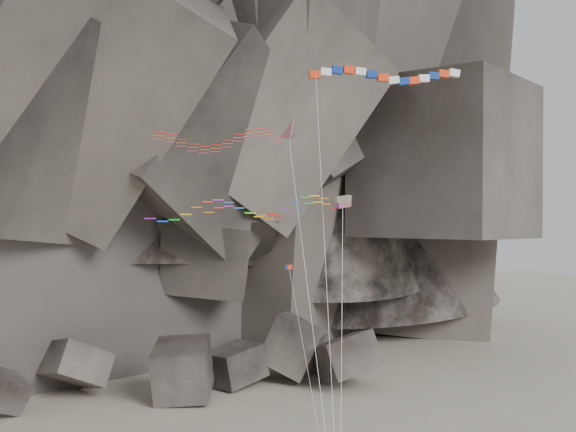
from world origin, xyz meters
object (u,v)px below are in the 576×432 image
object	(u,v)px
delta_kite	(217,139)
parafoil_kite	(243,208)
pennant_kite	(298,321)
banner_kite	(386,77)

from	to	relation	value
delta_kite	parafoil_kite	world-z (taller)	delta_kite
parafoil_kite	pennant_kite	xyz separation A→B (m)	(4.70, 2.18, -7.88)
banner_kite	pennant_kite	bearing A→B (deg)	-153.76
delta_kite	parafoil_kite	size ratio (longest dim) A/B	1.28
delta_kite	parafoil_kite	distance (m)	7.43
parafoil_kite	delta_kite	bearing A→B (deg)	74.23
parafoil_kite	pennant_kite	world-z (taller)	parafoil_kite
banner_kite	pennant_kite	world-z (taller)	banner_kite
banner_kite	parafoil_kite	size ratio (longest dim) A/B	1.47
delta_kite	banner_kite	xyz separation A→B (m)	(12.73, -1.60, 4.89)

